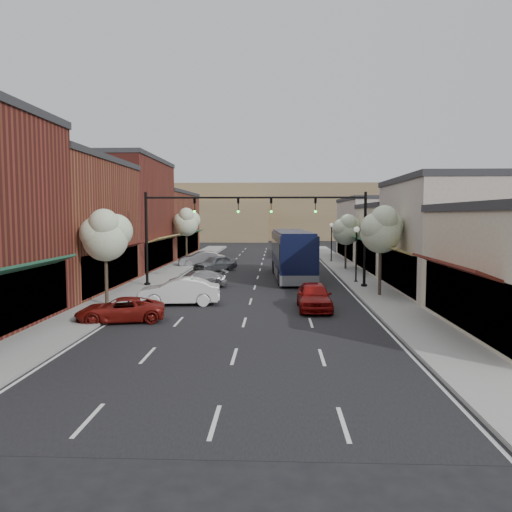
# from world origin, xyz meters

# --- Properties ---
(ground) EXTENTS (160.00, 160.00, 0.00)m
(ground) POSITION_xyz_m (0.00, 0.00, 0.00)
(ground) COLOR black
(ground) RESTS_ON ground
(sidewalk_left) EXTENTS (2.80, 73.00, 0.15)m
(sidewalk_left) POSITION_xyz_m (-8.40, 18.50, 0.07)
(sidewalk_left) COLOR gray
(sidewalk_left) RESTS_ON ground
(sidewalk_right) EXTENTS (2.80, 73.00, 0.15)m
(sidewalk_right) POSITION_xyz_m (8.40, 18.50, 0.07)
(sidewalk_right) COLOR gray
(sidewalk_right) RESTS_ON ground
(curb_left) EXTENTS (0.25, 73.00, 0.17)m
(curb_left) POSITION_xyz_m (-7.00, 18.50, 0.07)
(curb_left) COLOR gray
(curb_left) RESTS_ON ground
(curb_right) EXTENTS (0.25, 73.00, 0.17)m
(curb_right) POSITION_xyz_m (7.00, 18.50, 0.07)
(curb_right) COLOR gray
(curb_right) RESTS_ON ground
(bldg_left_midnear) EXTENTS (10.14, 14.10, 9.40)m
(bldg_left_midnear) POSITION_xyz_m (-14.23, 6.00, 4.66)
(bldg_left_midnear) COLOR brown
(bldg_left_midnear) RESTS_ON ground
(bldg_left_midfar) EXTENTS (10.14, 14.10, 10.90)m
(bldg_left_midfar) POSITION_xyz_m (-14.24, 20.00, 5.40)
(bldg_left_midfar) COLOR maroon
(bldg_left_midfar) RESTS_ON ground
(bldg_left_far) EXTENTS (10.14, 18.10, 8.40)m
(bldg_left_far) POSITION_xyz_m (-14.22, 36.00, 4.16)
(bldg_left_far) COLOR brown
(bldg_left_far) RESTS_ON ground
(bldg_right_midnear) EXTENTS (9.14, 12.10, 7.90)m
(bldg_right_midnear) POSITION_xyz_m (13.72, 6.00, 3.91)
(bldg_right_midnear) COLOR #BDAFA2
(bldg_right_midnear) RESTS_ON ground
(bldg_right_midfar) EXTENTS (9.14, 12.10, 6.40)m
(bldg_right_midfar) POSITION_xyz_m (13.70, 18.00, 3.17)
(bldg_right_midfar) COLOR beige
(bldg_right_midfar) RESTS_ON ground
(bldg_right_far) EXTENTS (9.14, 16.10, 7.40)m
(bldg_right_far) POSITION_xyz_m (13.71, 32.00, 3.66)
(bldg_right_far) COLOR #BDAFA2
(bldg_right_far) RESTS_ON ground
(hill_far) EXTENTS (120.00, 30.00, 12.00)m
(hill_far) POSITION_xyz_m (0.00, 90.00, 6.00)
(hill_far) COLOR #7A6647
(hill_far) RESTS_ON ground
(hill_near) EXTENTS (50.00, 20.00, 8.00)m
(hill_near) POSITION_xyz_m (-25.00, 78.00, 4.00)
(hill_near) COLOR #7A6647
(hill_near) RESTS_ON ground
(signal_mast_right) EXTENTS (8.22, 0.46, 7.00)m
(signal_mast_right) POSITION_xyz_m (5.62, 8.00, 4.62)
(signal_mast_right) COLOR black
(signal_mast_right) RESTS_ON ground
(signal_mast_left) EXTENTS (8.22, 0.46, 7.00)m
(signal_mast_left) POSITION_xyz_m (-5.62, 8.00, 4.62)
(signal_mast_left) COLOR black
(signal_mast_left) RESTS_ON ground
(tree_right_near) EXTENTS (2.85, 2.65, 5.95)m
(tree_right_near) POSITION_xyz_m (8.35, 3.94, 4.45)
(tree_right_near) COLOR #47382B
(tree_right_near) RESTS_ON ground
(tree_right_far) EXTENTS (2.85, 2.65, 5.43)m
(tree_right_far) POSITION_xyz_m (8.35, 19.94, 3.99)
(tree_right_far) COLOR #47382B
(tree_right_far) RESTS_ON ground
(tree_left_near) EXTENTS (2.85, 2.65, 5.69)m
(tree_left_near) POSITION_xyz_m (-8.25, -0.06, 4.22)
(tree_left_near) COLOR #47382B
(tree_left_near) RESTS_ON ground
(tree_left_far) EXTENTS (2.85, 2.65, 6.13)m
(tree_left_far) POSITION_xyz_m (-8.25, 25.94, 4.60)
(tree_left_far) COLOR #47382B
(tree_left_far) RESTS_ON ground
(lamp_post_near) EXTENTS (0.44, 0.44, 4.44)m
(lamp_post_near) POSITION_xyz_m (7.80, 10.50, 3.01)
(lamp_post_near) COLOR black
(lamp_post_near) RESTS_ON ground
(lamp_post_far) EXTENTS (0.44, 0.44, 4.44)m
(lamp_post_far) POSITION_xyz_m (7.80, 28.00, 3.01)
(lamp_post_far) COLOR black
(lamp_post_far) RESTS_ON ground
(coach_bus) EXTENTS (3.56, 13.19, 3.99)m
(coach_bus) POSITION_xyz_m (2.91, 13.80, 2.07)
(coach_bus) COLOR black
(coach_bus) RESTS_ON ground
(red_hatchback) EXTENTS (1.86, 4.58, 1.56)m
(red_hatchback) POSITION_xyz_m (3.71, -0.52, 0.78)
(red_hatchback) COLOR maroon
(red_hatchback) RESTS_ON ground
(parked_car_a) EXTENTS (4.71, 2.95, 1.21)m
(parked_car_a) POSITION_xyz_m (-6.20, -4.11, 0.61)
(parked_car_a) COLOR maroon
(parked_car_a) RESTS_ON ground
(parked_car_b) EXTENTS (5.00, 2.22, 1.60)m
(parked_car_b) POSITION_xyz_m (-4.20, 0.75, 0.80)
(parked_car_b) COLOR silver
(parked_car_b) RESTS_ON ground
(parked_car_c) EXTENTS (4.74, 3.12, 1.28)m
(parked_car_c) POSITION_xyz_m (-4.20, 7.68, 0.64)
(parked_car_c) COLOR gray
(parked_car_c) RESTS_ON ground
(parked_car_d) EXTENTS (4.31, 4.52, 1.52)m
(parked_car_d) POSITION_xyz_m (-4.20, 18.50, 0.76)
(parked_car_d) COLOR #575A5E
(parked_car_d) RESTS_ON ground
(parked_car_e) EXTENTS (5.01, 2.66, 1.57)m
(parked_car_e) POSITION_xyz_m (-6.20, 23.00, 0.78)
(parked_car_e) COLOR #96969B
(parked_car_e) RESTS_ON ground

